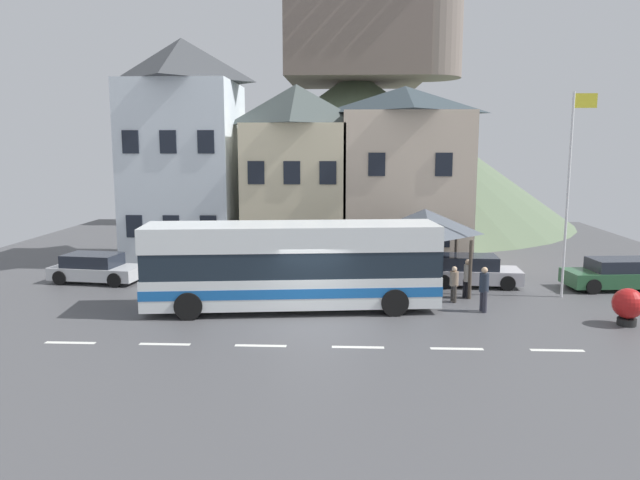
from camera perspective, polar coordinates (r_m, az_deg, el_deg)
name	(u,v)px	position (r m, az deg, el deg)	size (l,w,h in m)	color
ground_plane	(313,329)	(20.54, -0.69, -8.42)	(40.00, 60.00, 0.07)	#4B4B4E
townhouse_00	(185,152)	(32.61, -12.73, 8.14)	(5.48, 5.80, 11.59)	silver
townhouse_01	(297,175)	(31.36, -2.23, 6.17)	(5.15, 5.32, 9.23)	beige
townhouse_02	(404,175)	(32.01, 7.95, 6.10)	(6.28, 6.59, 9.17)	beige
hilltop_castle	(356,140)	(50.16, 3.46, 9.48)	(34.59, 34.59, 18.92)	#596A50
transit_bus	(292,266)	(22.49, -2.68, -2.53)	(11.10, 3.74, 3.24)	silver
bus_shelter	(425,222)	(25.86, 9.94, 1.70)	(3.60, 3.60, 3.47)	#473D33
parked_car_00	(471,271)	(27.30, 14.18, -2.86)	(4.17, 2.03, 1.35)	silver
parked_car_01	(96,268)	(29.01, -20.55, -2.53)	(4.17, 2.29, 1.29)	silver
parked_car_02	(617,274)	(28.80, 26.38, -2.94)	(4.37, 2.21, 1.32)	#295835
pedestrian_00	(454,282)	(24.20, 12.62, -3.92)	(0.34, 0.35, 1.44)	#38332D
pedestrian_01	(484,287)	(23.03, 15.32, -4.36)	(0.35, 0.38, 1.70)	#2D2D38
pedestrian_02	(436,277)	(24.53, 10.94, -3.47)	(0.28, 0.29, 1.57)	#2D2D38
pedestrian_03	(467,278)	(25.01, 13.83, -3.54)	(0.31, 0.34, 1.59)	black
public_bench	(386,267)	(28.30, 6.33, -2.61)	(1.65, 0.48, 0.87)	brown
flagpole	(570,182)	(25.88, 22.70, 5.09)	(0.95, 0.10, 8.20)	silver
harbour_buoy	(628,305)	(23.15, 27.23, -5.51)	(1.04, 1.04, 1.29)	black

